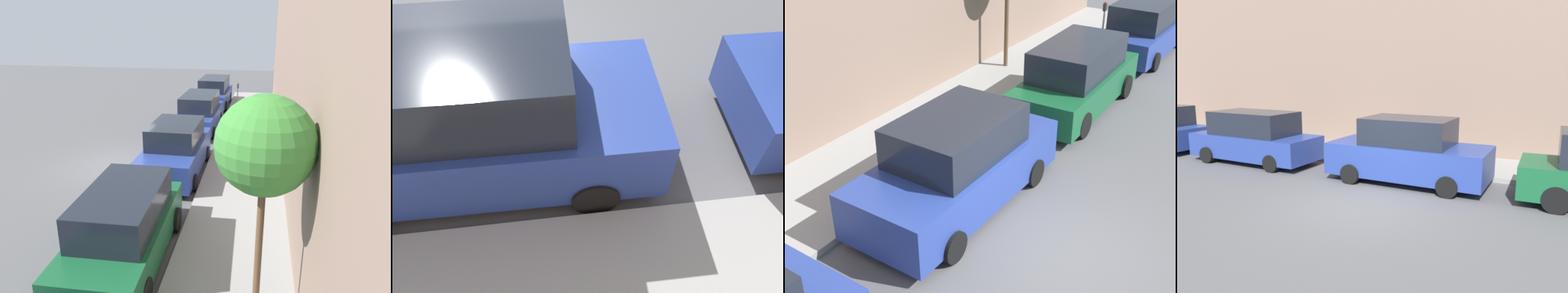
% 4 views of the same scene
% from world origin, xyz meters
% --- Properties ---
extents(ground_plane, '(60.00, 60.00, 0.00)m').
position_xyz_m(ground_plane, '(0.00, 0.00, 0.00)').
color(ground_plane, '#515154').
extents(sidewalk, '(2.88, 32.00, 0.15)m').
position_xyz_m(sidewalk, '(4.94, 0.00, 0.07)').
color(sidewalk, gray).
rests_on(sidewalk, ground_plane).
extents(parked_minivan_nearest, '(2.02, 4.93, 1.90)m').
position_xyz_m(parked_minivan_nearest, '(2.33, -11.49, 0.92)').
color(parked_minivan_nearest, navy).
rests_on(parked_minivan_nearest, ground_plane).
extents(parked_minivan_second, '(2.02, 4.95, 1.90)m').
position_xyz_m(parked_minivan_second, '(2.38, -5.84, 0.92)').
color(parked_minivan_second, '#14512D').
rests_on(parked_minivan_second, ground_plane).
extents(parked_suv_third, '(2.08, 4.82, 1.98)m').
position_xyz_m(parked_suv_third, '(2.39, -0.20, 0.93)').
color(parked_suv_third, navy).
rests_on(parked_suv_third, ground_plane).
extents(parking_meter_near, '(0.11, 0.15, 1.42)m').
position_xyz_m(parking_meter_near, '(3.95, -11.73, 1.02)').
color(parking_meter_near, '#ADADB2').
rests_on(parking_meter_near, sidewalk).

